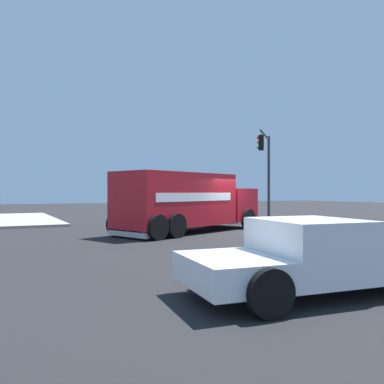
# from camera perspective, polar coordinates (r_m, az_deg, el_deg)

# --- Properties ---
(ground_plane) EXTENTS (100.00, 100.00, 0.00)m
(ground_plane) POSITION_cam_1_polar(r_m,az_deg,el_deg) (18.83, 6.89, -5.71)
(ground_plane) COLOR black
(delivery_truck) EXTENTS (5.41, 8.30, 2.73)m
(delivery_truck) POSITION_cam_1_polar(r_m,az_deg,el_deg) (18.65, -0.65, -1.34)
(delivery_truck) COLOR #AD141E
(delivery_truck) RESTS_ON ground
(traffic_light_primary) EXTENTS (3.49, 3.34, 5.92)m
(traffic_light_primary) POSITION_cam_1_polar(r_m,az_deg,el_deg) (28.03, 10.56, 4.22)
(traffic_light_primary) COLOR #38383D
(traffic_light_primary) RESTS_ON ground
(pickup_white) EXTENTS (2.69, 5.38, 1.38)m
(pickup_white) POSITION_cam_1_polar(r_m,az_deg,el_deg) (7.90, 17.57, -8.42)
(pickup_white) COLOR white
(pickup_white) RESTS_ON ground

